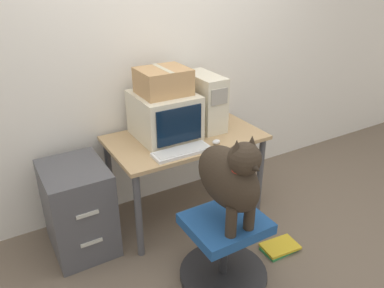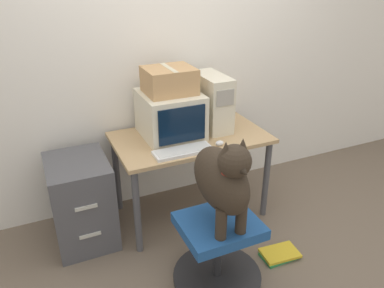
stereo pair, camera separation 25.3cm
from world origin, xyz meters
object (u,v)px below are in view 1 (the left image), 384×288
(dog, at_px, (230,177))
(cardboard_box, at_px, (163,81))
(pc_tower, at_px, (204,101))
(crt_monitor, at_px, (165,115))
(book_stack_floor, at_px, (280,247))
(keyboard, at_px, (182,152))
(office_chair, at_px, (224,249))
(filing_cabinet, at_px, (79,208))

(dog, height_order, cardboard_box, cardboard_box)
(pc_tower, bearing_deg, cardboard_box, -178.96)
(crt_monitor, distance_m, cardboard_box, 0.27)
(pc_tower, distance_m, book_stack_floor, 1.26)
(keyboard, distance_m, book_stack_floor, 1.03)
(office_chair, xyz_separation_m, cardboard_box, (0.02, 0.86, 0.91))
(office_chair, xyz_separation_m, filing_cabinet, (-0.73, 0.79, 0.10))
(dog, bearing_deg, filing_cabinet, 131.66)
(crt_monitor, bearing_deg, dog, -91.19)
(dog, distance_m, cardboard_box, 0.95)
(dog, xyz_separation_m, filing_cabinet, (-0.73, 0.82, -0.46))
(keyboard, height_order, dog, dog)
(office_chair, relative_size, dog, 0.96)
(office_chair, relative_size, cardboard_box, 1.65)
(keyboard, height_order, cardboard_box, cardboard_box)
(pc_tower, xyz_separation_m, keyboard, (-0.39, -0.34, -0.21))
(pc_tower, relative_size, filing_cabinet, 0.66)
(keyboard, relative_size, filing_cabinet, 0.64)
(pc_tower, height_order, dog, pc_tower)
(crt_monitor, bearing_deg, filing_cabinet, -175.08)
(pc_tower, height_order, book_stack_floor, pc_tower)
(pc_tower, xyz_separation_m, cardboard_box, (-0.36, -0.01, 0.22))
(keyboard, relative_size, office_chair, 0.72)
(pc_tower, bearing_deg, book_stack_floor, -81.43)
(crt_monitor, xyz_separation_m, office_chair, (-0.02, -0.86, -0.65))
(filing_cabinet, distance_m, book_stack_floor, 1.50)
(crt_monitor, bearing_deg, book_stack_floor, -60.16)
(office_chair, height_order, book_stack_floor, office_chair)
(dog, bearing_deg, pc_tower, 66.91)
(office_chair, bearing_deg, crt_monitor, 88.78)
(office_chair, distance_m, cardboard_box, 1.26)
(crt_monitor, height_order, office_chair, crt_monitor)
(crt_monitor, height_order, book_stack_floor, crt_monitor)
(crt_monitor, distance_m, dog, 0.88)
(pc_tower, relative_size, dog, 0.71)
(pc_tower, height_order, keyboard, pc_tower)
(office_chair, height_order, filing_cabinet, filing_cabinet)
(book_stack_floor, bearing_deg, crt_monitor, 119.84)
(keyboard, bearing_deg, dog, -88.40)
(keyboard, xyz_separation_m, dog, (0.02, -0.55, 0.07))
(book_stack_floor, bearing_deg, dog, -177.55)
(cardboard_box, bearing_deg, pc_tower, 1.04)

